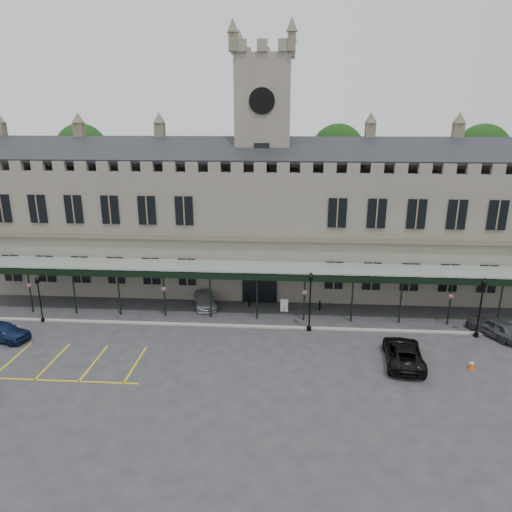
# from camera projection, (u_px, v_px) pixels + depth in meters

# --- Properties ---
(ground) EXTENTS (140.00, 140.00, 0.00)m
(ground) POSITION_uv_depth(u_px,v_px,m) (250.00, 361.00, 32.41)
(ground) COLOR #2B2B2D
(station_building) EXTENTS (60.00, 10.36, 17.30)m
(station_building) POSITION_uv_depth(u_px,v_px,m) (263.00, 223.00, 45.72)
(station_building) COLOR #656054
(station_building) RESTS_ON ground
(clock_tower) EXTENTS (5.60, 5.60, 24.80)m
(clock_tower) POSITION_uv_depth(u_px,v_px,m) (263.00, 155.00, 43.87)
(clock_tower) COLOR #656054
(clock_tower) RESTS_ON ground
(canopy) EXTENTS (50.00, 4.10, 4.30)m
(canopy) POSITION_uv_depth(u_px,v_px,m) (257.00, 291.00, 38.84)
(canopy) COLOR #8C9E93
(canopy) RESTS_ON ground
(kerb) EXTENTS (60.00, 0.40, 0.12)m
(kerb) POSITION_uv_depth(u_px,v_px,m) (256.00, 326.00, 37.64)
(kerb) COLOR gray
(kerb) RESTS_ON ground
(parking_markings) EXTENTS (16.00, 6.00, 0.01)m
(parking_markings) POSITION_uv_depth(u_px,v_px,m) (49.00, 365.00, 31.91)
(parking_markings) COLOR gold
(parking_markings) RESTS_ON ground
(tree_behind_left) EXTENTS (6.00, 6.00, 16.00)m
(tree_behind_left) POSITION_uv_depth(u_px,v_px,m) (82.00, 151.00, 54.02)
(tree_behind_left) COLOR #332314
(tree_behind_left) RESTS_ON ground
(tree_behind_mid) EXTENTS (6.00, 6.00, 16.00)m
(tree_behind_mid) POSITION_uv_depth(u_px,v_px,m) (337.00, 152.00, 52.02)
(tree_behind_mid) COLOR #332314
(tree_behind_mid) RESTS_ON ground
(tree_behind_right) EXTENTS (6.00, 6.00, 16.00)m
(tree_behind_right) POSITION_uv_depth(u_px,v_px,m) (482.00, 153.00, 50.95)
(tree_behind_right) COLOR #332314
(tree_behind_right) RESTS_ON ground
(lamp_post_left) EXTENTS (0.39, 0.39, 4.10)m
(lamp_post_left) POSITION_uv_depth(u_px,v_px,m) (39.00, 295.00, 38.01)
(lamp_post_left) COLOR black
(lamp_post_left) RESTS_ON ground
(lamp_post_mid) EXTENTS (0.47, 0.47, 5.01)m
(lamp_post_mid) POSITION_uv_depth(u_px,v_px,m) (310.00, 296.00, 36.24)
(lamp_post_mid) COLOR black
(lamp_post_mid) RESTS_ON ground
(lamp_post_right) EXTENTS (0.47, 0.47, 4.97)m
(lamp_post_right) POSITION_uv_depth(u_px,v_px,m) (481.00, 302.00, 35.17)
(lamp_post_right) COLOR black
(lamp_post_right) RESTS_ON ground
(traffic_cone) EXTENTS (0.42, 0.42, 0.67)m
(traffic_cone) POSITION_uv_depth(u_px,v_px,m) (472.00, 364.00, 31.34)
(traffic_cone) COLOR #DE4207
(traffic_cone) RESTS_ON ground
(sign_board) EXTENTS (0.68, 0.10, 1.17)m
(sign_board) POSITION_uv_depth(u_px,v_px,m) (284.00, 306.00, 40.54)
(sign_board) COLOR black
(sign_board) RESTS_ON ground
(bollard_left) EXTENTS (0.15, 0.15, 0.83)m
(bollard_left) POSITION_uv_depth(u_px,v_px,m) (249.00, 302.00, 41.68)
(bollard_left) COLOR black
(bollard_left) RESTS_ON ground
(bollard_right) EXTENTS (0.16, 0.16, 0.89)m
(bollard_right) POSITION_uv_depth(u_px,v_px,m) (320.00, 306.00, 40.81)
(bollard_right) COLOR black
(bollard_right) RESTS_ON ground
(car_left_a) EXTENTS (4.64, 2.67, 1.49)m
(car_left_a) POSITION_uv_depth(u_px,v_px,m) (2.00, 331.00, 35.28)
(car_left_a) COLOR #0D1A3B
(car_left_a) RESTS_ON ground
(car_taxi) EXTENTS (2.97, 4.64, 1.25)m
(car_taxi) POSITION_uv_depth(u_px,v_px,m) (205.00, 299.00, 41.81)
(car_taxi) COLOR #95979C
(car_taxi) RESTS_ON ground
(car_van) EXTENTS (3.00, 5.60, 1.50)m
(car_van) POSITION_uv_depth(u_px,v_px,m) (403.00, 353.00, 32.03)
(car_van) COLOR black
(car_van) RESTS_ON ground
(car_right_a) EXTENTS (3.86, 4.71, 1.51)m
(car_right_a) POSITION_uv_depth(u_px,v_px,m) (495.00, 327.00, 35.99)
(car_right_a) COLOR #34363B
(car_right_a) RESTS_ON ground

